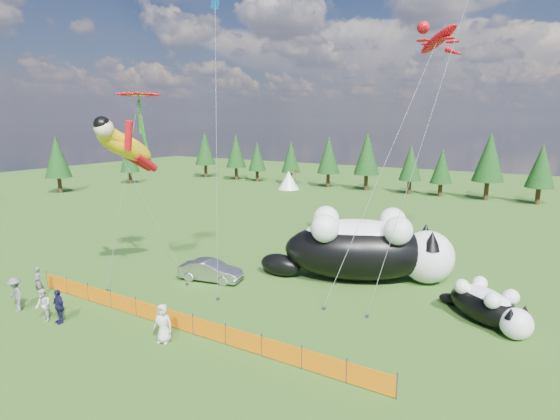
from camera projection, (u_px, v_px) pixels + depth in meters
name	position (u px, v px, depth m)	size (l,w,h in m)	color
ground	(216.00, 308.00, 24.40)	(160.00, 160.00, 0.00)	#16380A
safety_fence	(178.00, 320.00, 21.77)	(22.06, 0.06, 1.10)	#262626
tree_line	(417.00, 166.00, 61.54)	(90.00, 4.00, 8.00)	black
festival_tents	(499.00, 196.00, 52.35)	(50.00, 3.20, 2.80)	white
cat_large	(366.00, 247.00, 28.43)	(12.11, 7.85, 4.60)	black
cat_small	(488.00, 305.00, 22.37)	(4.85, 4.19, 2.06)	black
car	(211.00, 271.00, 28.47)	(1.44, 4.13, 1.36)	#ACACB1
spectator_a	(38.00, 282.00, 25.87)	(0.67, 0.44, 1.83)	#5A595F
spectator_b	(43.00, 306.00, 22.58)	(0.86, 0.51, 1.76)	beige
spectator_c	(59.00, 306.00, 22.44)	(1.06, 0.54, 1.81)	#151439
spectator_d	(15.00, 294.00, 23.84)	(1.24, 0.64, 1.92)	#5A595F
spectator_e	(163.00, 323.00, 20.44)	(0.93, 0.60, 1.90)	beige
superhero_kite	(125.00, 146.00, 26.19)	(5.35, 4.87, 11.03)	#E6B70C
gecko_kite	(438.00, 40.00, 29.26)	(5.70, 14.21, 19.41)	red
flower_kite	(139.00, 97.00, 26.74)	(3.19, 4.73, 12.12)	red
diamond_kite_a	(215.00, 23.00, 26.46)	(2.97, 4.36, 18.15)	#0C50BA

